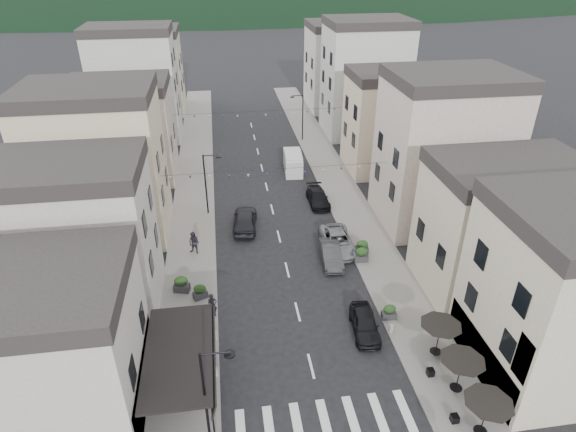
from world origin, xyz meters
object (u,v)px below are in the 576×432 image
at_px(parked_car_d, 318,197).
at_px(pedestrian_a, 212,305).
at_px(parked_car_b, 331,254).
at_px(pedestrian_b, 194,243).
at_px(parked_car_a, 365,323).
at_px(parked_car_c, 338,241).
at_px(delivery_van, 293,162).
at_px(parked_car_e, 245,220).

relative_size(parked_car_d, pedestrian_a, 2.50).
height_order(parked_car_b, pedestrian_b, pedestrian_b).
height_order(parked_car_a, pedestrian_a, pedestrian_a).
xyz_separation_m(parked_car_c, delivery_van, (-1.22, 16.13, 0.39)).
xyz_separation_m(parked_car_b, parked_car_e, (-6.44, 6.24, 0.15)).
bearing_deg(pedestrian_a, parked_car_e, 65.60).
height_order(parked_car_a, parked_car_e, parked_car_e).
height_order(parked_car_a, parked_car_c, parked_car_c).
relative_size(parked_car_d, parked_car_e, 0.90).
height_order(parked_car_d, delivery_van, delivery_van).
distance_m(parked_car_d, pedestrian_a, 18.45).
xyz_separation_m(parked_car_b, parked_car_d, (0.96, 9.93, -0.05)).
height_order(pedestrian_a, pedestrian_b, pedestrian_b).
height_order(parked_car_c, delivery_van, delivery_van).
bearing_deg(pedestrian_b, parked_car_c, 24.85).
bearing_deg(delivery_van, pedestrian_a, -107.01).
xyz_separation_m(parked_car_a, delivery_van, (-0.65, 26.11, 0.42)).
xyz_separation_m(parked_car_b, pedestrian_b, (-10.82, 2.66, 0.39)).
relative_size(parked_car_a, parked_car_c, 0.78).
bearing_deg(parked_car_d, pedestrian_a, -124.68).
relative_size(delivery_van, pedestrian_b, 2.49).
relative_size(parked_car_e, delivery_van, 1.03).
xyz_separation_m(delivery_van, pedestrian_a, (-9.18, -23.23, -0.09)).
height_order(delivery_van, pedestrian_b, delivery_van).
height_order(parked_car_d, pedestrian_a, pedestrian_a).
bearing_deg(parked_car_a, parked_car_c, 92.02).
bearing_deg(parked_car_b, parked_car_a, -83.24).
height_order(parked_car_b, parked_car_d, parked_car_b).
bearing_deg(parked_car_c, parked_car_b, -117.23).
relative_size(parked_car_b, parked_car_c, 0.83).
height_order(parked_car_e, delivery_van, delivery_van).
bearing_deg(delivery_van, parked_car_a, -84.03).
distance_m(parked_car_b, parked_car_e, 8.97).
height_order(parked_car_e, pedestrian_a, pedestrian_a).
distance_m(parked_car_b, parked_car_d, 9.98).
height_order(parked_car_c, pedestrian_a, pedestrian_a).
xyz_separation_m(parked_car_b, pedestrian_a, (-9.44, -5.31, 0.32)).
bearing_deg(parked_car_c, pedestrian_a, -144.70).
relative_size(parked_car_e, pedestrian_b, 2.57).
relative_size(parked_car_d, pedestrian_b, 2.32).
bearing_deg(parked_car_e, pedestrian_b, 45.74).
relative_size(parked_car_a, delivery_van, 0.83).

